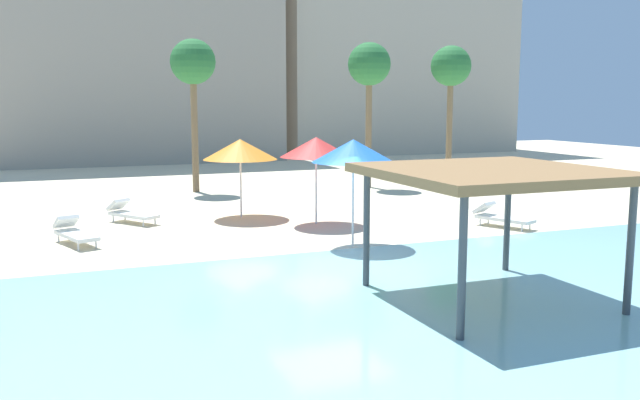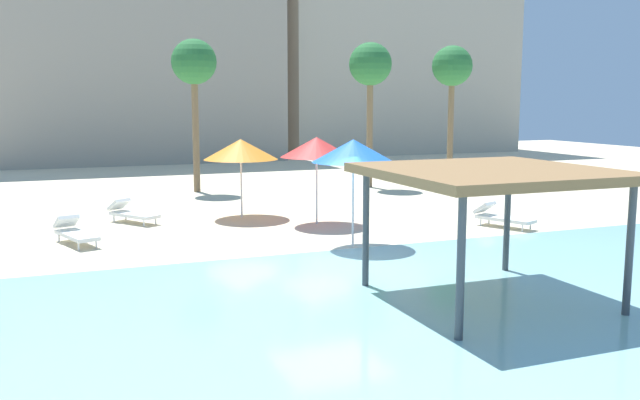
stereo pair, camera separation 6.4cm
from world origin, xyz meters
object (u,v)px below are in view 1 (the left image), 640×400
Objects in this scene: beach_umbrella_orange_1 at (240,149)px; palm_tree_1 at (369,68)px; lounge_chair_1 at (130,213)px; lounge_chair_3 at (500,216)px; shade_pavilion at (491,177)px; palm_tree_0 at (193,66)px; beach_umbrella_blue_2 at (353,151)px; lounge_chair_0 at (74,232)px; palm_tree_2 at (451,69)px; beach_umbrella_red_4 at (316,147)px.

palm_tree_1 reaches higher than beach_umbrella_orange_1.
lounge_chair_1 is 0.97× the size of lounge_chair_3.
shade_pavilion reaches higher than lounge_chair_1.
lounge_chair_1 is at bearing -117.65° from palm_tree_0.
shade_pavilion is 18.49m from palm_tree_0.
beach_umbrella_blue_2 reaches higher than lounge_chair_3.
lounge_chair_3 is (5.44, 0.90, -2.24)m from beach_umbrella_blue_2.
palm_tree_0 is (5.30, 9.49, 5.00)m from lounge_chair_0.
palm_tree_0 reaches higher than shade_pavilion.
shade_pavilion is 0.66× the size of palm_tree_0.
palm_tree_2 reaches higher than lounge_chair_1.
palm_tree_0 is (3.50, 6.67, 5.00)m from lounge_chair_1.
palm_tree_2 is (10.05, 17.32, 2.88)m from shade_pavilion.
shade_pavilion is 0.66× the size of palm_tree_1.
palm_tree_1 reaches higher than lounge_chair_0.
shade_pavilion is at bearing 21.48° from lounge_chair_0.
beach_umbrella_blue_2 is at bearing -82.45° from palm_tree_0.
palm_tree_0 is (-1.98, 9.07, 2.89)m from beach_umbrella_red_4.
palm_tree_0 reaches higher than beach_umbrella_orange_1.
beach_umbrella_red_4 is 1.40× the size of lounge_chair_3.
beach_umbrella_red_4 is at bearing 32.89° from lounge_chair_1.
beach_umbrella_orange_1 is 0.91× the size of beach_umbrella_blue_2.
palm_tree_2 is (17.36, 8.65, 5.01)m from lounge_chair_0.
shade_pavilion is 2.15× the size of lounge_chair_3.
beach_umbrella_orange_1 is 1.33× the size of lounge_chair_3.
beach_umbrella_orange_1 is 7.63m from palm_tree_0.
lounge_chair_1 is 13.29m from palm_tree_1.
palm_tree_0 reaches higher than lounge_chair_1.
shade_pavilion is 2.22× the size of lounge_chair_1.
palm_tree_2 is (12.06, -0.84, 0.01)m from palm_tree_0.
palm_tree_2 is at bearing 59.87° from shade_pavilion.
lounge_chair_0 is at bearing -147.46° from palm_tree_1.
lounge_chair_1 is 17.35m from palm_tree_2.
lounge_chair_1 is at bearing -138.30° from lounge_chair_3.
palm_tree_2 is at bearing 77.05° from lounge_chair_1.
beach_umbrella_blue_2 is 1.04× the size of beach_umbrella_red_4.
palm_tree_0 is at bearing 132.17° from lounge_chair_0.
beach_umbrella_orange_1 is at bearing 51.34° from lounge_chair_1.
lounge_chair_1 is 9.04m from palm_tree_0.
lounge_chair_0 is 1.00× the size of lounge_chair_3.
lounge_chair_3 is 0.31× the size of palm_tree_2.
shade_pavilion is 9.09m from beach_umbrella_red_4.
palm_tree_0 is at bearing 96.31° from shade_pavilion.
palm_tree_2 is (4.96, 10.82, 5.01)m from lounge_chair_3.
palm_tree_1 is (7.57, -1.27, -0.01)m from palm_tree_0.
beach_umbrella_red_4 is 6.34m from lounge_chair_1.
palm_tree_1 is (0.47, 10.39, 4.99)m from lounge_chair_3.
beach_umbrella_blue_2 is 8.14m from lounge_chair_1.
beach_umbrella_orange_1 is 9.90m from palm_tree_1.
palm_tree_2 is (11.97, 6.16, 3.05)m from beach_umbrella_orange_1.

